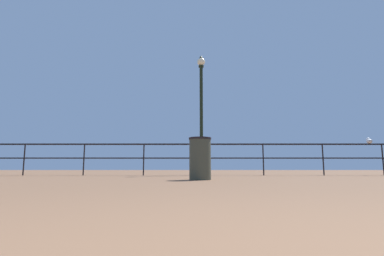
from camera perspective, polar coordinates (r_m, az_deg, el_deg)
pier_railing at (r=9.68m, az=2.11°, el=-4.76°), size 20.20×0.05×1.07m
lamppost_center at (r=10.12m, az=1.69°, el=3.56°), size 0.28×0.28×4.30m
seagull_on_rail at (r=11.44m, az=31.69°, el=-2.19°), size 0.26×0.44×0.21m
trash_bin at (r=6.10m, az=1.44°, el=-6.10°), size 0.48×0.48×0.89m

